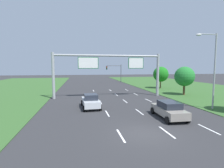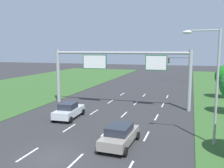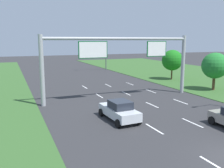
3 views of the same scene
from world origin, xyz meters
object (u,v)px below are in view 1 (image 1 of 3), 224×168
Objects in this scene: car_near_red at (169,109)px; traffic_light_mast at (115,70)px; car_lead_silver at (91,101)px; roadside_tree_mid at (184,76)px; sign_gantry at (109,67)px; street_lamp at (212,65)px; roadside_tree_far at (161,74)px.

traffic_light_mast reaches higher than car_near_red.
roadside_tree_mid reaches higher than car_lead_silver.
street_lamp is at bearing -46.23° from sign_gantry.
traffic_light_mast is (9.62, 32.75, 3.06)m from car_lead_silver.
sign_gantry reaches higher than car_lead_silver.
car_lead_silver is 0.52× the size of street_lamp.
roadside_tree_far is at bearing 68.01° from car_near_red.
car_lead_silver is at bearing -158.28° from roadside_tree_mid.
sign_gantry is 13.13m from roadside_tree_mid.
traffic_light_mast is at bearing 70.77° from car_lead_silver.
traffic_light_mast is (2.62, 38.25, 3.06)m from car_near_red.
car_lead_silver is at bearing 165.86° from street_lamp.
roadside_tree_mid is 9.49m from roadside_tree_far.
car_near_red is 0.81× the size of traffic_light_mast.
street_lamp reaches higher than sign_gantry.
roadside_tree_far is (3.46, 19.34, -1.86)m from street_lamp.
car_near_red is at bearing -160.73° from street_lamp.
traffic_light_mast is 18.18m from roadside_tree_far.
roadside_tree_mid is at bearing -75.58° from traffic_light_mast.
roadside_tree_far is (9.68, 21.51, 2.42)m from car_near_red.
car_near_red is 7.85m from street_lamp.
car_lead_silver is 8.74m from sign_gantry.
roadside_tree_far is at bearing 34.11° from sign_gantry.
roadside_tree_mid is at bearing 72.26° from street_lamp.
sign_gantry reaches higher than traffic_light_mast.
traffic_light_mast is 36.28m from street_lamp.
sign_gantry is at bearing 108.56° from car_near_red.
roadside_tree_mid is at bearing 54.32° from car_near_red.
sign_gantry is at bearing -145.89° from roadside_tree_far.
roadside_tree_far is at bearing 79.84° from street_lamp.
street_lamp is (9.87, -10.31, 0.20)m from sign_gantry.
roadside_tree_far is at bearing 88.11° from roadside_tree_mid.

